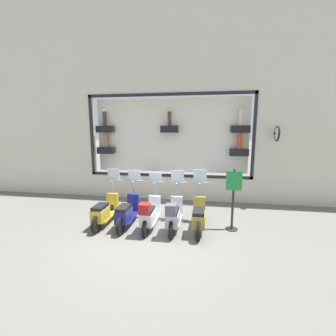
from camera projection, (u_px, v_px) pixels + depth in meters
The scene contains 8 objects.
ground_plane at pixel (149, 236), 6.25m from camera, with size 120.00×120.00×0.00m, color #66635E.
building_facade at pixel (169, 77), 8.92m from camera, with size 1.20×36.00×9.75m.
scooter_olive_0 at pixel (199, 217), 6.47m from camera, with size 1.81×0.60×1.69m.
scooter_silver_1 at pixel (174, 215), 6.51m from camera, with size 1.80×0.60×1.64m.
scooter_white_2 at pixel (149, 214), 6.62m from camera, with size 1.79×0.61×1.56m.
scooter_navy_3 at pixel (127, 213), 6.80m from camera, with size 1.80×0.60×1.62m.
scooter_yellow_4 at pixel (105, 211), 6.92m from camera, with size 1.80×0.60×1.64m.
shop_sign_post at pixel (233, 198), 6.49m from camera, with size 0.36×0.45×1.81m.
Camera 1 is at (-5.69, -1.44, 2.91)m, focal length 24.00 mm.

